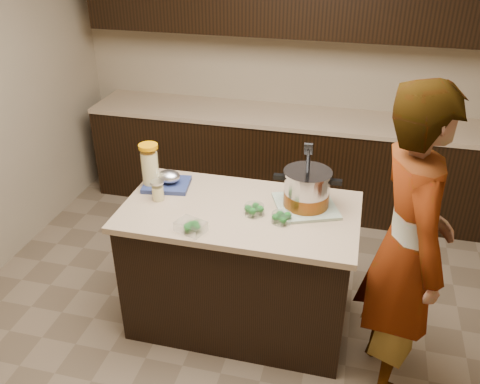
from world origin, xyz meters
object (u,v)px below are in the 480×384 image
(lemonade_pitcher, at_px, (150,168))
(person, at_px, (407,249))
(island, at_px, (240,267))
(stock_pot, at_px, (307,191))

(lemonade_pitcher, bearing_deg, person, -13.15)
(island, height_order, lemonade_pitcher, lemonade_pitcher)
(stock_pot, distance_m, lemonade_pitcher, 1.03)
(island, distance_m, stock_pot, 0.70)
(island, distance_m, lemonade_pitcher, 0.88)
(stock_pot, bearing_deg, lemonade_pitcher, 176.71)
(island, xyz_separation_m, person, (0.98, -0.24, 0.48))
(island, bearing_deg, person, -13.90)
(lemonade_pitcher, relative_size, person, 0.16)
(island, xyz_separation_m, stock_pot, (0.39, 0.12, 0.57))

